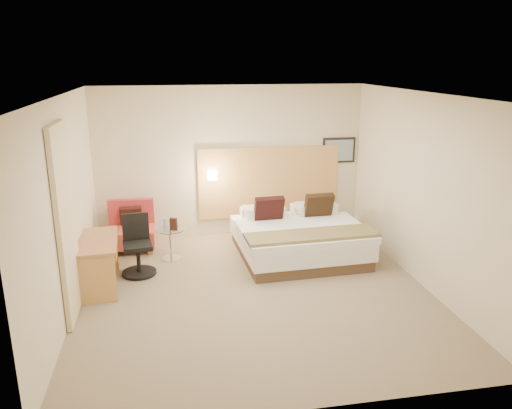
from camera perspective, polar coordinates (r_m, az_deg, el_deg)
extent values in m
cube|color=#806D56|center=(7.09, -0.11, -9.96)|extent=(4.80, 5.00, 0.02)
cube|color=white|center=(6.37, -0.12, 12.53)|extent=(4.80, 5.00, 0.02)
cube|color=beige|center=(9.02, -2.91, 4.92)|extent=(4.80, 0.02, 2.70)
cube|color=beige|center=(4.30, 5.81, -8.25)|extent=(4.80, 0.02, 2.70)
cube|color=beige|center=(6.64, -21.05, -0.36)|extent=(0.02, 5.00, 2.70)
cube|color=beige|center=(7.40, 18.59, 1.53)|extent=(0.02, 5.00, 2.70)
cube|color=tan|center=(9.18, 1.50, 2.58)|extent=(2.60, 0.04, 1.30)
cube|color=black|center=(9.43, 9.44, 6.14)|extent=(0.62, 0.03, 0.47)
cube|color=gray|center=(9.41, 9.48, 6.12)|extent=(0.54, 0.01, 0.39)
cylinder|color=silver|center=(8.94, -5.05, 3.46)|extent=(0.02, 0.12, 0.02)
cube|color=#F3E2BD|center=(8.88, -5.01, 3.37)|extent=(0.15, 0.15, 0.15)
cube|color=beige|center=(6.43, -20.89, -2.08)|extent=(0.06, 0.90, 2.42)
cylinder|color=#9CBFF2|center=(8.10, -10.37, -2.14)|extent=(0.07, 0.07, 0.18)
cube|color=#361C16|center=(8.02, -9.40, -2.22)|extent=(0.13, 0.09, 0.20)
cube|color=#4A3625|center=(8.32, 4.82, -5.21)|extent=(1.96, 1.96, 0.17)
cube|color=white|center=(8.23, 4.86, -3.71)|extent=(2.02, 2.02, 0.29)
cube|color=white|center=(7.93, 5.48, -3.05)|extent=(2.05, 1.48, 0.10)
cube|color=white|center=(8.69, 0.56, -0.96)|extent=(0.69, 0.40, 0.17)
cube|color=white|center=(8.94, 6.32, -0.55)|extent=(0.69, 0.40, 0.17)
cube|color=white|center=(8.43, 0.96, -0.83)|extent=(0.69, 0.40, 0.17)
cube|color=silver|center=(8.69, 6.89, -0.41)|extent=(0.69, 0.40, 0.17)
cube|color=black|center=(8.24, 1.48, -0.69)|extent=(0.49, 0.28, 0.49)
cube|color=black|center=(8.49, 7.16, -0.29)|extent=(0.49, 0.28, 0.49)
cube|color=gold|center=(7.56, 6.42, -3.48)|extent=(2.05, 0.63, 0.05)
cube|color=#A2664C|center=(8.57, -16.11, -5.43)|extent=(0.08, 0.08, 0.10)
cube|color=#A06C4B|center=(8.52, -11.99, -5.26)|extent=(0.08, 0.08, 0.10)
cube|color=#9C6949|center=(9.07, -15.77, -4.18)|extent=(0.08, 0.08, 0.10)
cube|color=tan|center=(9.02, -11.88, -4.02)|extent=(0.08, 0.08, 0.10)
cube|color=#AA3C2D|center=(8.73, -14.03, -3.53)|extent=(0.77, 0.68, 0.29)
cube|color=#B02F34|center=(8.88, -14.07, -0.77)|extent=(0.77, 0.12, 0.43)
cube|color=black|center=(8.80, -14.08, -1.38)|extent=(0.37, 0.18, 0.38)
cylinder|color=silver|center=(8.28, -9.64, -6.07)|extent=(0.40, 0.40, 0.02)
cylinder|color=silver|center=(8.19, -9.73, -4.47)|extent=(0.05, 0.05, 0.48)
cylinder|color=silver|center=(8.11, -9.81, -2.83)|extent=(0.59, 0.59, 0.01)
cube|color=#A1683F|center=(7.30, -17.67, -4.01)|extent=(0.59, 1.17, 0.04)
cube|color=tan|center=(6.95, -17.66, -8.24)|extent=(0.47, 0.07, 0.67)
cube|color=tan|center=(7.92, -17.25, -5.11)|extent=(0.47, 0.07, 0.67)
cube|color=#B87948|center=(7.33, -17.26, -4.54)|extent=(0.49, 1.08, 0.09)
cylinder|color=black|center=(7.80, -13.18, -7.57)|extent=(0.57, 0.57, 0.04)
cylinder|color=black|center=(7.72, -13.28, -6.11)|extent=(0.07, 0.07, 0.39)
cube|color=black|center=(7.64, -13.39, -4.61)|extent=(0.46, 0.46, 0.07)
cube|color=black|center=(7.73, -13.61, -2.43)|extent=(0.40, 0.10, 0.41)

